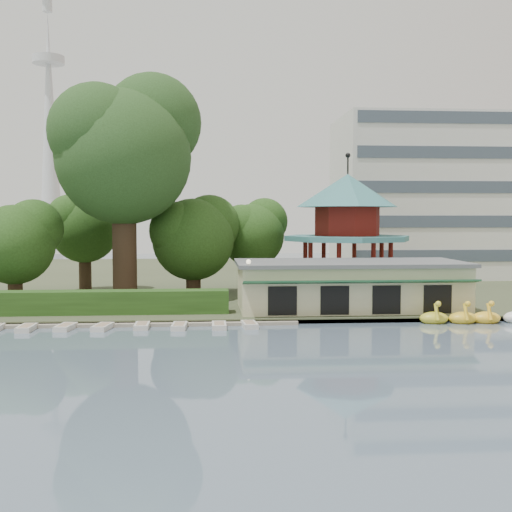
{
  "coord_description": "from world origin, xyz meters",
  "views": [
    {
      "loc": [
        -1.6,
        -29.75,
        7.91
      ],
      "look_at": [
        2.0,
        18.0,
        5.0
      ],
      "focal_mm": 45.0,
      "sensor_mm": 36.0,
      "label": 1
    }
  ],
  "objects": [
    {
      "name": "ground_plane",
      "position": [
        0.0,
        0.0,
        0.0
      ],
      "size": [
        220.0,
        220.0,
        0.0
      ],
      "primitive_type": "plane",
      "color": "slate",
      "rests_on": "ground"
    },
    {
      "name": "shore",
      "position": [
        0.0,
        52.0,
        0.2
      ],
      "size": [
        220.0,
        70.0,
        0.4
      ],
      "primitive_type": "cube",
      "color": "#424930",
      "rests_on": "ground"
    },
    {
      "name": "embankment",
      "position": [
        0.0,
        17.3,
        0.15
      ],
      "size": [
        220.0,
        0.6,
        0.3
      ],
      "primitive_type": "cube",
      "color": "gray",
      "rests_on": "ground"
    },
    {
      "name": "dock",
      "position": [
        -12.0,
        17.2,
        0.12
      ],
      "size": [
        34.0,
        1.6,
        0.24
      ],
      "primitive_type": "cube",
      "color": "gray",
      "rests_on": "ground"
    },
    {
      "name": "boathouse",
      "position": [
        10.0,
        21.97,
        2.37
      ],
      "size": [
        18.6,
        9.39,
        3.9
      ],
      "color": "beige",
      "rests_on": "shore"
    },
    {
      "name": "pavilion",
      "position": [
        12.0,
        32.0,
        7.48
      ],
      "size": [
        12.4,
        12.4,
        13.5
      ],
      "color": "beige",
      "rests_on": "shore"
    },
    {
      "name": "office_building",
      "position": [
        32.67,
        49.0,
        9.73
      ],
      "size": [
        38.0,
        18.0,
        20.0
      ],
      "color": "silver",
      "rests_on": "shore"
    },
    {
      "name": "broadcast_tower",
      "position": [
        -42.0,
        140.0,
        33.98
      ],
      "size": [
        8.0,
        8.0,
        96.0
      ],
      "color": "silver",
      "rests_on": "ground"
    },
    {
      "name": "hedge",
      "position": [
        -15.0,
        20.5,
        1.3
      ],
      "size": [
        30.0,
        2.0,
        1.8
      ],
      "primitive_type": "cube",
      "color": "#284C19",
      "rests_on": "shore"
    },
    {
      "name": "lamp_post",
      "position": [
        1.5,
        19.0,
        3.34
      ],
      "size": [
        0.36,
        0.36,
        4.28
      ],
      "color": "black",
      "rests_on": "shore"
    },
    {
      "name": "big_tree",
      "position": [
        -8.84,
        28.19,
        14.26
      ],
      "size": [
        13.14,
        12.25,
        20.6
      ],
      "color": "#3A281C",
      "rests_on": "shore"
    },
    {
      "name": "small_trees",
      "position": [
        -12.02,
        31.62,
        6.19
      ],
      "size": [
        39.86,
        17.01,
        10.57
      ],
      "color": "#3A281C",
      "rests_on": "shore"
    },
    {
      "name": "moored_rowboats",
      "position": [
        -12.79,
        15.8,
        0.18
      ],
      "size": [
        29.45,
        2.77,
        0.36
      ],
      "color": "silver",
      "rests_on": "ground"
    }
  ]
}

